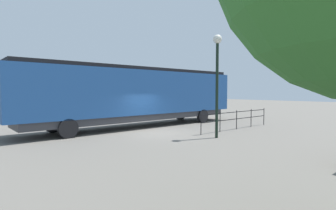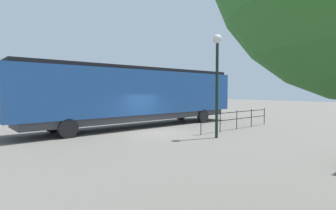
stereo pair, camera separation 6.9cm
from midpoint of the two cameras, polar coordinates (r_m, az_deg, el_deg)
The scene contains 4 objects.
ground_plane at distance 16.59m, azimuth -2.44°, elevation -6.05°, with size 120.00×120.00×0.00m, color #666059.
locomotive at distance 19.61m, azimuth -4.97°, elevation 2.39°, with size 2.99×17.45×4.30m.
lamp_post at distance 14.90m, azimuth 10.77°, elevation 8.17°, with size 0.49×0.49×5.73m.
platform_fence at distance 18.60m, azimuth 14.85°, elevation -2.59°, with size 0.05×7.31×1.30m.
Camera 2 is at (12.91, -10.09, 2.63)m, focal length 28.01 mm.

